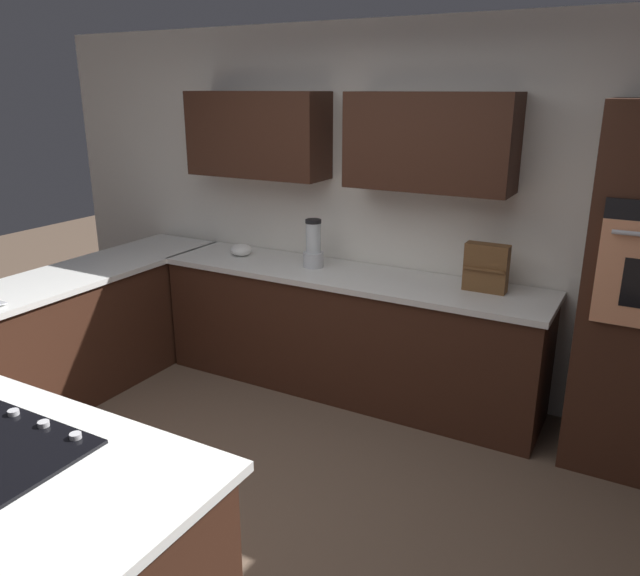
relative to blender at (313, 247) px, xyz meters
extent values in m
plane|color=brown|center=(-0.40, 1.76, -1.05)|extent=(14.00, 14.00, 0.00)
cube|color=white|center=(-0.40, -0.34, 0.25)|extent=(6.00, 0.10, 2.60)
cube|color=#381E14|center=(-0.80, -0.12, 0.77)|extent=(1.10, 0.34, 0.62)
cube|color=#381E14|center=(0.55, -0.12, 0.77)|extent=(1.10, 0.34, 0.62)
cube|color=#381E14|center=(-0.30, 0.04, -0.62)|extent=(2.80, 0.60, 0.86)
cube|color=silver|center=(-0.30, 0.04, -0.17)|extent=(2.84, 0.64, 0.04)
cube|color=#381E14|center=(1.42, 1.21, -0.62)|extent=(0.60, 2.90, 0.86)
cube|color=silver|center=(1.42, 1.21, -0.17)|extent=(0.64, 2.94, 0.04)
cylinder|color=#B2B2B7|center=(-0.40, 2.48, -0.13)|extent=(0.04, 0.04, 0.02)
cylinder|color=#B2B2B7|center=(-0.22, 2.48, -0.13)|extent=(0.04, 0.04, 0.02)
cylinder|color=#B2B2B7|center=(-0.04, 2.48, -0.13)|extent=(0.04, 0.04, 0.02)
cylinder|color=silver|center=(0.00, 0.00, -0.10)|extent=(0.15, 0.15, 0.11)
cylinder|color=silver|center=(0.00, 0.00, 0.07)|extent=(0.11, 0.11, 0.22)
cylinder|color=black|center=(0.00, 0.00, 0.19)|extent=(0.12, 0.12, 0.03)
ellipsoid|color=white|center=(0.65, 0.00, -0.11)|extent=(0.17, 0.17, 0.09)
cube|color=brown|center=(-1.25, -0.04, 0.00)|extent=(0.28, 0.10, 0.31)
cube|color=brown|center=(-1.25, 0.01, 0.00)|extent=(0.26, 0.02, 0.02)
camera|label=1|loc=(-2.17, 3.80, 1.10)|focal=34.71mm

